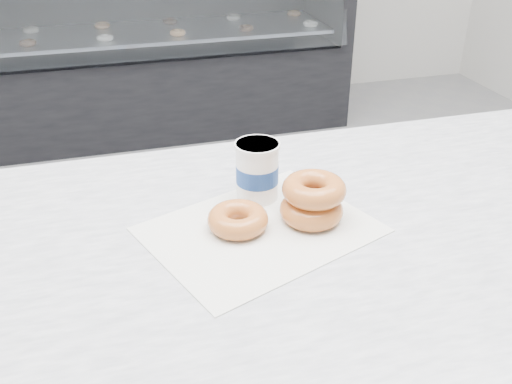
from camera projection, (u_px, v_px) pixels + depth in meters
ground at (225, 370)px, 1.83m from camera, size 5.00×5.00×0.00m
display_case at (141, 48)px, 3.37m from camera, size 2.40×0.74×1.25m
wax_paper at (260, 230)px, 0.91m from camera, size 0.41×0.36×0.00m
donut_single at (238, 219)px, 0.90m from camera, size 0.10×0.10×0.03m
donut_stack at (313, 200)px, 0.92m from camera, size 0.14×0.14×0.07m
coffee_cup at (257, 170)px, 0.97m from camera, size 0.08×0.08×0.10m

